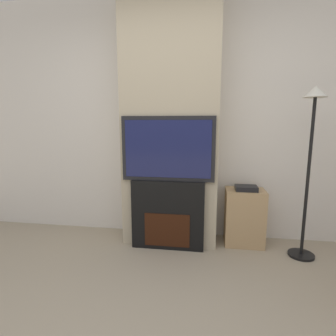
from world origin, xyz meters
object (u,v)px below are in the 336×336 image
object	(u,v)px
fireplace	(168,215)
television	(168,149)
media_stand	(244,216)
floor_lamp	(311,145)

from	to	relation	value
fireplace	television	xyz separation A→B (m)	(0.00, -0.00, 0.69)
fireplace	media_stand	xyz separation A→B (m)	(0.81, 0.21, -0.05)
fireplace	television	distance (m)	0.69
television	fireplace	bearing A→B (deg)	90.00
floor_lamp	television	bearing A→B (deg)	-179.62
floor_lamp	fireplace	bearing A→B (deg)	-179.71
media_stand	fireplace	bearing A→B (deg)	-165.41
fireplace	floor_lamp	world-z (taller)	floor_lamp
fireplace	floor_lamp	xyz separation A→B (m)	(1.34, 0.01, 0.75)
television	floor_lamp	size ratio (longest dim) A/B	0.57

